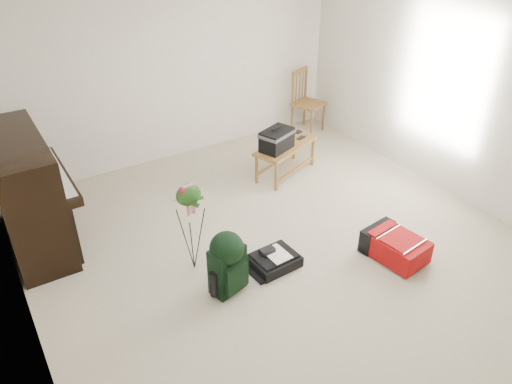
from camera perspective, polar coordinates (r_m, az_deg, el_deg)
floor at (r=5.40m, az=3.39°, el=-6.93°), size 5.00×5.50×0.01m
ceiling at (r=4.32m, az=4.49°, el=20.06°), size 5.00×5.50×0.01m
wall_back at (r=6.97m, az=-9.66°, el=13.55°), size 5.00×0.04×2.50m
wall_left at (r=4.01m, az=-26.83°, el=-3.96°), size 0.04×5.50×2.50m
wall_right at (r=6.41m, az=22.73°, el=9.94°), size 0.04×5.50×2.50m
piano at (r=5.73m, az=-24.61°, el=-0.35°), size 0.71×1.50×1.25m
bench at (r=6.54m, az=2.46°, el=5.95°), size 1.05×0.71×0.75m
dining_chair at (r=7.97m, az=5.87°, el=10.20°), size 0.54×0.54×0.98m
red_suitcase at (r=5.46m, az=15.29°, el=-5.77°), size 0.50×0.68×0.27m
black_duffel at (r=5.18m, az=2.06°, el=-7.73°), size 0.50×0.41×0.20m
green_backpack at (r=4.72m, az=-3.29°, el=-7.77°), size 0.37×0.35×0.66m
flower_stand at (r=4.94m, az=-7.41°, el=-4.08°), size 0.33×0.33×1.02m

